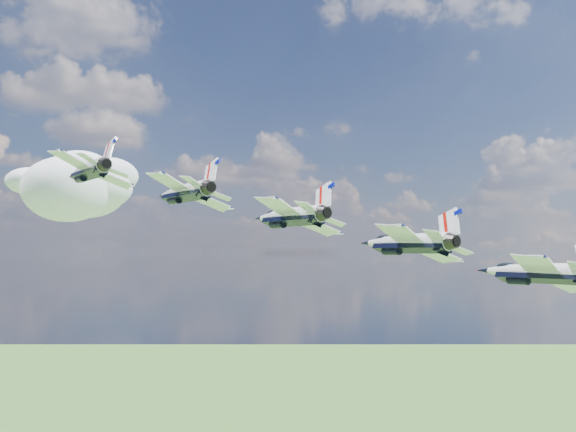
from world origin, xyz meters
name	(u,v)px	position (x,y,z in m)	size (l,w,h in m)	color
cloud_far	(72,182)	(6.88, 242.19, 175.58)	(63.90, 50.21, 25.10)	white
jet_0	(87,170)	(-22.61, 5.38, 151.85)	(9.71, 14.38, 4.30)	white
jet_1	(183,192)	(-13.20, -3.03, 148.88)	(9.71, 14.38, 4.30)	silver
jet_2	(288,216)	(-3.79, -11.44, 145.91)	(9.71, 14.38, 4.30)	white
jet_3	(404,242)	(5.62, -19.85, 142.94)	(9.71, 14.38, 4.30)	white
jet_4	(533,272)	(15.03, -28.26, 139.97)	(9.71, 14.38, 4.30)	white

